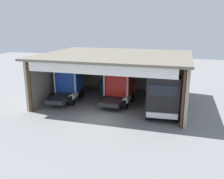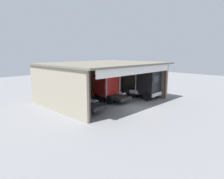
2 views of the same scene
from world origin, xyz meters
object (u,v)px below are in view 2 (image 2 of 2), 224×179
(oil_drum, at_px, (69,95))
(truck_black_center_bay, at_px, (147,84))
(truck_blue_center_left_bay, at_px, (76,92))
(tool_cart, at_px, (69,95))
(truck_red_yard_outside, at_px, (108,87))

(oil_drum, bearing_deg, truck_black_center_bay, -45.96)
(truck_blue_center_left_bay, distance_m, truck_black_center_bay, 9.91)
(truck_black_center_bay, relative_size, oil_drum, 5.22)
(truck_black_center_bay, distance_m, oil_drum, 10.40)
(truck_blue_center_left_bay, height_order, tool_cart, truck_blue_center_left_bay)
(truck_blue_center_left_bay, bearing_deg, oil_drum, 59.56)
(truck_blue_center_left_bay, distance_m, oil_drum, 5.76)
(truck_black_center_bay, bearing_deg, truck_red_yard_outside, -36.75)
(truck_red_yard_outside, relative_size, oil_drum, 5.09)
(truck_blue_center_left_bay, distance_m, tool_cart, 5.25)
(truck_red_yard_outside, distance_m, tool_cart, 5.27)
(truck_red_yard_outside, bearing_deg, truck_black_center_bay, -30.26)
(truck_black_center_bay, bearing_deg, oil_drum, -50.32)
(truck_blue_center_left_bay, xyz_separation_m, truck_black_center_bay, (9.62, -2.41, -0.02))
(truck_black_center_bay, height_order, tool_cart, truck_black_center_bay)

